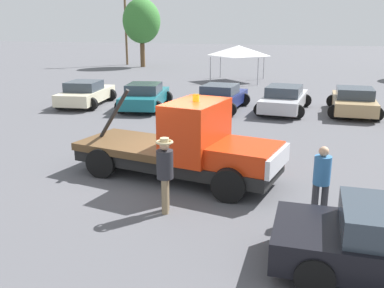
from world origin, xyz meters
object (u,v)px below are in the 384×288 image
Objects in this scene: parked_car_navy at (221,98)px; canopy_tent_white at (238,51)px; parked_car_cream at (86,93)px; person_near_truck at (322,177)px; tow_truck at (187,147)px; parked_car_silver at (284,99)px; parked_car_teal at (145,96)px; person_at_hood at (165,169)px; tree_left at (142,21)px; utility_pole at (125,16)px; parked_car_tan at (354,101)px.

canopy_tent_white is at bearing 9.69° from parked_car_navy.
parked_car_navy is at bearing -91.50° from parked_car_cream.
tow_truck is at bearing 57.03° from person_near_truck.
parked_car_navy is 0.90× the size of parked_car_silver.
parked_car_teal is 7.27m from parked_car_silver.
tree_left is at bearing 100.01° from person_at_hood.
tow_truck is at bearing -65.58° from tree_left.
canopy_tent_white is at bearing -36.15° from utility_pole.
parked_car_tan is at bearing -90.96° from parked_car_cream.
parked_car_navy is at bearing 107.73° from tow_truck.
parked_car_cream is at bearing 113.40° from person_at_hood.
utility_pole is at bearing 102.49° from person_at_hood.
parked_car_teal is at bearing -96.40° from parked_car_cream.
canopy_tent_white is 0.53× the size of tree_left.
tow_truck is 1.40× the size of parked_car_cream.
parked_car_silver is at bearing -77.30° from parked_car_navy.
utility_pole is (-21.64, 20.97, 4.47)m from parked_car_tan.
tow_truck is at bearing 174.29° from parked_car_silver.
parked_car_tan is 0.65× the size of tree_left.
person_at_hood is 14.87m from parked_car_cream.
parked_car_teal is 4.02m from parked_car_navy.
canopy_tent_white is (-2.39, 21.91, 1.37)m from tow_truck.
person_at_hood is at bearing -169.67° from parked_car_navy.
tow_truck reaches higher than person_near_truck.
person_at_hood is 0.27× the size of tree_left.
parked_car_navy is at bearing -84.38° from canopy_tent_white.
tow_truck is 11.03m from parked_car_silver.
parked_car_cream is 1.02× the size of parked_car_navy.
parked_car_silver is at bearing -51.10° from tree_left.
person_at_hood is 0.41× the size of parked_car_cream.
tow_truck reaches higher than parked_car_navy.
parked_car_silver is (3.21, 0.49, 0.00)m from parked_car_navy.
tree_left reaches higher than parked_car_tan.
tow_truck is 33.52m from tree_left.
person_at_hood is 0.42× the size of parked_car_tan.
parked_car_tan is at bearing -45.19° from tree_left.
tree_left reaches higher than tow_truck.
parked_car_tan is at bearing -91.90° from parked_car_teal.
utility_pole reaches higher than tree_left.
parked_car_navy is at bearing -89.98° from parked_car_teal.
utility_pole reaches higher than person_near_truck.
person_at_hood is at bearing -75.66° from tow_truck.
person_near_truck is at bearing -151.50° from parked_car_teal.
person_at_hood reaches higher than parked_car_navy.
tow_truck is 4.03m from person_near_truck.
parked_car_cream and parked_car_navy have the same top height.
tow_truck is at bearing 80.41° from person_at_hood.
tow_truck is 1.44× the size of parked_car_tan.
tree_left is (-12.53, 19.99, 3.89)m from parked_car_navy.
parked_car_navy is 3.25m from parked_car_silver.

